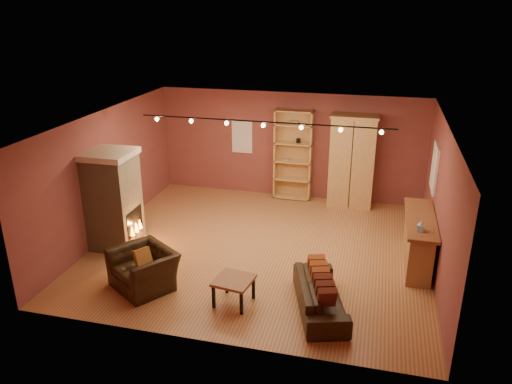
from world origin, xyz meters
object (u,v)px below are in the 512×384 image
(bookcase, at_px, (294,154))
(armoire, at_px, (352,161))
(bar_counter, at_px, (418,240))
(coffee_table, at_px, (234,283))
(loveseat, at_px, (320,289))
(armchair, at_px, (143,263))
(fireplace, at_px, (114,200))

(bookcase, bearing_deg, armoire, -6.57)
(bookcase, bearing_deg, bar_counter, -44.06)
(armoire, bearing_deg, bar_counter, -61.13)
(bookcase, xyz_separation_m, coffee_table, (-0.09, -5.25, -0.81))
(loveseat, xyz_separation_m, armchair, (-3.24, -0.07, 0.11))
(bar_counter, bearing_deg, fireplace, -173.13)
(loveseat, relative_size, armchair, 1.44)
(loveseat, bearing_deg, fireplace, 57.01)
(bar_counter, bearing_deg, bookcase, 135.94)
(armchair, xyz_separation_m, coffee_table, (1.76, -0.12, -0.08))
(fireplace, height_order, bookcase, bookcase)
(armchair, bearing_deg, fireplace, 167.25)
(armoire, relative_size, armchair, 1.78)
(armoire, relative_size, bar_counter, 1.13)
(bookcase, bearing_deg, loveseat, -74.60)
(armchair, bearing_deg, loveseat, 35.35)
(armchair, bearing_deg, coffee_table, 30.30)
(bookcase, bearing_deg, armchair, -109.82)
(fireplace, relative_size, armchair, 1.59)
(bookcase, height_order, armchair, bookcase)
(bar_counter, relative_size, loveseat, 1.10)
(fireplace, bearing_deg, bookcase, 49.60)
(loveseat, bearing_deg, armoire, -18.29)
(fireplace, height_order, armoire, armoire)
(loveseat, bearing_deg, bar_counter, -55.49)
(coffee_table, bearing_deg, armchair, 176.23)
(fireplace, xyz_separation_m, coffee_table, (3.08, -1.52, -0.65))
(armoire, relative_size, coffee_table, 3.33)
(bar_counter, relative_size, coffee_table, 2.94)
(bar_counter, height_order, armchair, bar_counter)
(coffee_table, bearing_deg, loveseat, 7.23)
(bar_counter, distance_m, loveseat, 2.68)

